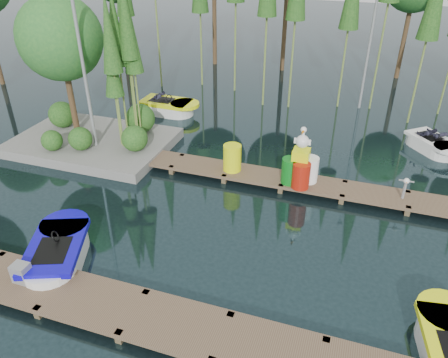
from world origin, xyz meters
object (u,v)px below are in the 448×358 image
(yellow_barrel, at_px, (232,158))
(drum_cluster, at_px, (300,168))
(boat_blue, at_px, (58,253))
(boat_yellow_far, at_px, (167,107))
(island, at_px, (79,67))
(utility_cabinet, at_px, (21,273))

(yellow_barrel, relative_size, drum_cluster, 0.47)
(yellow_barrel, bearing_deg, boat_blue, -117.40)
(boat_blue, bearing_deg, boat_yellow_far, 77.29)
(boat_yellow_far, distance_m, drum_cluster, 8.82)
(boat_yellow_far, xyz_separation_m, drum_cluster, (7.26, -4.96, 0.58))
(island, relative_size, drum_cluster, 3.29)
(island, relative_size, boat_yellow_far, 2.23)
(island, distance_m, utility_cabinet, 8.84)
(boat_blue, relative_size, drum_cluster, 1.61)
(yellow_barrel, bearing_deg, boat_yellow_far, 135.08)
(island, bearing_deg, boat_blue, -62.99)
(boat_blue, bearing_deg, drum_cluster, 23.94)
(utility_cabinet, xyz_separation_m, drum_cluster, (5.61, 6.85, 0.35))
(island, relative_size, yellow_barrel, 7.02)
(drum_cluster, bearing_deg, yellow_barrel, 176.37)
(boat_yellow_far, bearing_deg, yellow_barrel, -23.81)
(boat_yellow_far, relative_size, drum_cluster, 1.48)
(boat_yellow_far, relative_size, utility_cabinet, 6.11)
(boat_yellow_far, bearing_deg, utility_cabinet, -60.95)
(boat_blue, bearing_deg, yellow_barrel, 40.38)
(island, distance_m, drum_cluster, 9.20)
(island, distance_m, boat_yellow_far, 5.19)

